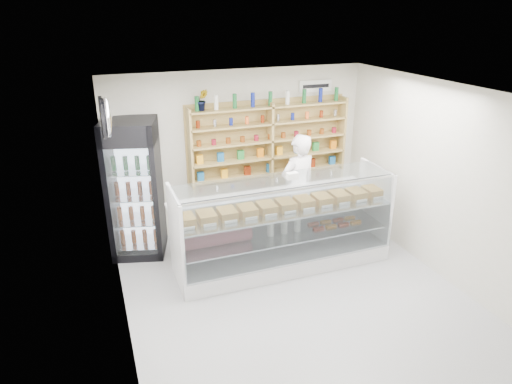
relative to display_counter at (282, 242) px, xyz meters
name	(u,v)px	position (x,y,z in m)	size (l,w,h in m)	color
room	(303,206)	(-0.15, -0.96, 1.02)	(5.00, 5.00, 5.00)	#A1A1A5
display_counter	(282,242)	(0.00, 0.00, 0.00)	(3.27, 0.98, 1.42)	white
shop_worker	(298,188)	(0.59, 0.72, 0.54)	(0.67, 0.44, 1.84)	white
drinks_cooler	(135,189)	(-2.00, 1.16, 0.71)	(0.96, 0.95, 2.19)	black
wall_shelving	(270,140)	(0.35, 1.38, 1.21)	(2.84, 0.28, 1.33)	#A38B4D
potted_plant	(202,100)	(-0.82, 1.38, 1.98)	(0.19, 0.15, 0.34)	#1E6626
security_mirror	(107,117)	(-2.32, 0.24, 2.07)	(0.15, 0.50, 0.50)	silver
wall_sign	(316,86)	(1.25, 1.51, 2.07)	(0.62, 0.03, 0.20)	white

